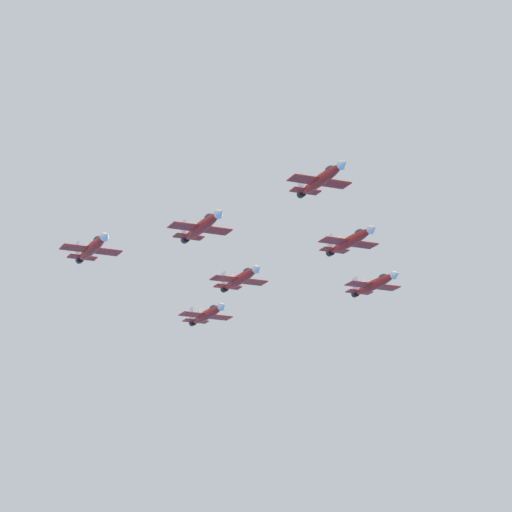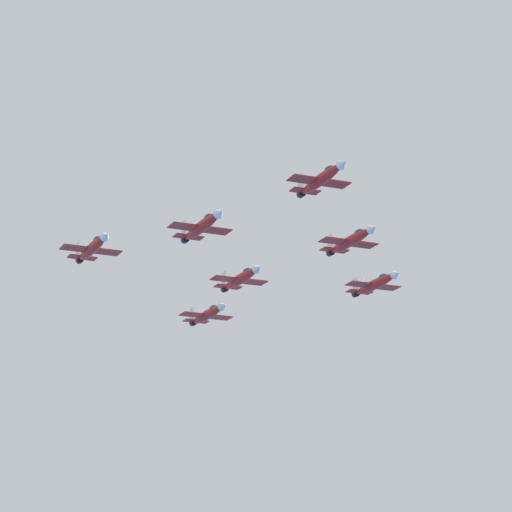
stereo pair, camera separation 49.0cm
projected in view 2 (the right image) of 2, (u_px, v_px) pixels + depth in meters
name	position (u px, v px, depth m)	size (l,w,h in m)	color
jet_lead	(321.00, 179.00, 189.52)	(10.53, 16.86, 3.55)	red
jet_left_wingman	(351.00, 241.00, 208.40)	(10.80, 17.36, 3.65)	red
jet_right_wingman	(202.00, 226.00, 197.29)	(10.89, 17.50, 3.68)	red
jet_left_outer	(375.00, 284.00, 227.73)	(11.00, 17.66, 3.72)	red
jet_right_outer	(92.00, 248.00, 206.19)	(10.91, 17.55, 3.69)	red
jet_slot_rear	(241.00, 279.00, 216.33)	(10.74, 17.24, 3.63)	red
jet_trailing	(207.00, 314.00, 230.04)	(10.55, 17.01, 3.58)	red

